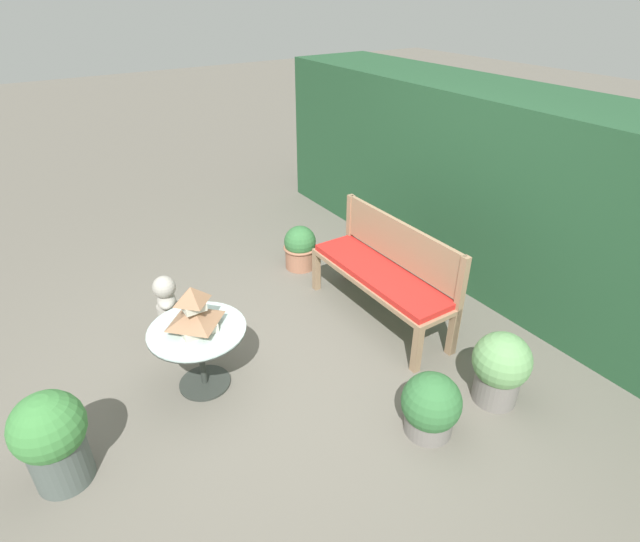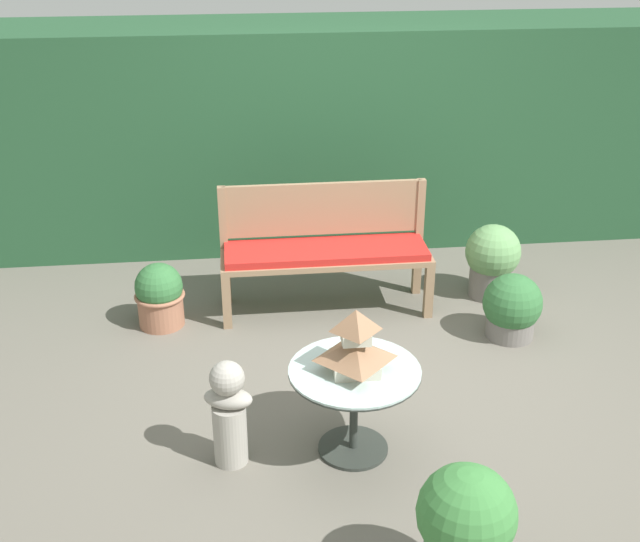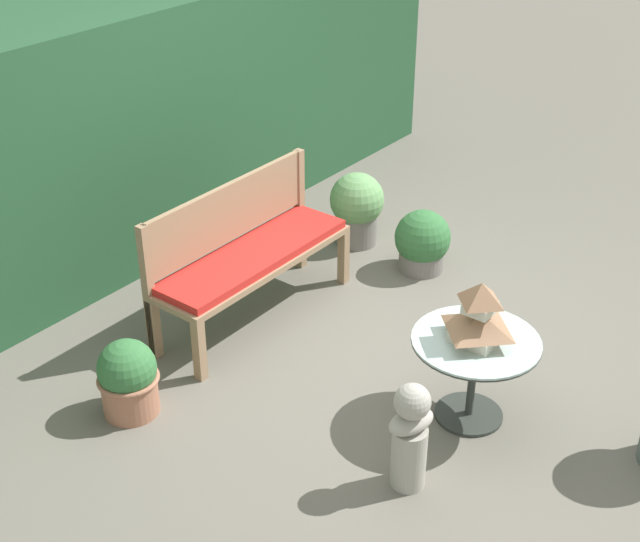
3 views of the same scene
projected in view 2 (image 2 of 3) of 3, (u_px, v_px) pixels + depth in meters
name	position (u px, v px, depth m)	size (l,w,h in m)	color
ground	(375.00, 378.00, 4.99)	(30.00, 30.00, 0.00)	#666056
foliage_hedge_back	(329.00, 131.00, 6.78)	(6.40, 1.06, 1.79)	#234C2D
garden_bench	(326.00, 257.00, 5.62)	(1.47, 0.44, 0.49)	#937556
bench_backrest	(323.00, 216.00, 5.70)	(1.47, 0.06, 0.89)	#937556
patio_table	(354.00, 387.00, 4.18)	(0.69, 0.69, 0.51)	#2D332D
pagoda_birdhouse	(355.00, 345.00, 4.07)	(0.32, 0.32, 0.35)	beige
garden_bust	(229.00, 412.00, 4.13)	(0.29, 0.21, 0.61)	#A39E93
potted_plant_path_edge	(160.00, 296.00, 5.50)	(0.35, 0.35, 0.46)	#9E664C
potted_plant_hedge_corner	(512.00, 308.00, 5.36)	(0.40, 0.40, 0.45)	slate
potted_plant_patio_mid	(492.00, 260.00, 5.88)	(0.40, 0.40, 0.56)	slate
potted_plant_table_far	(465.00, 530.00, 3.32)	(0.42, 0.42, 0.65)	#4C5651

